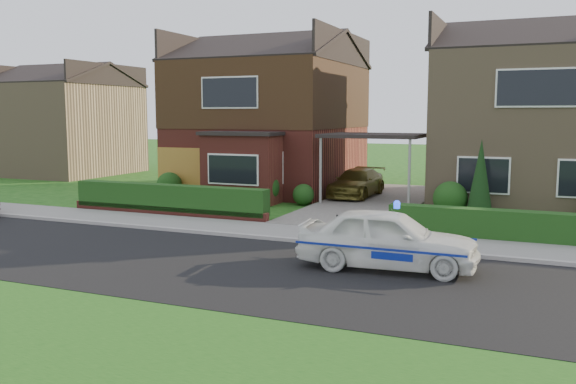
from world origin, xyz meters
The scene contains 24 objects.
ground centered at (0.00, 0.00, 0.00)m, with size 120.00×120.00×0.00m, color #164712.
road centered at (0.00, 0.00, 0.00)m, with size 60.00×6.00×0.02m, color black.
kerb centered at (0.00, 3.05, 0.06)m, with size 60.00×0.16×0.12m, color #9E9993.
sidewalk centered at (0.00, 4.10, 0.05)m, with size 60.00×2.00×0.10m, color slate.
grass_verge centered at (0.00, -5.00, 0.00)m, with size 60.00×4.00×0.01m, color #164712.
driveway centered at (0.00, 11.00, 0.06)m, with size 3.80×12.00×0.12m, color #666059.
house_left centered at (-5.78, 13.90, 3.81)m, with size 7.50×9.53×7.25m.
house_right centered at (5.80, 13.99, 3.66)m, with size 7.50×8.06×7.25m.
carport_link centered at (0.00, 10.95, 2.66)m, with size 3.80×3.00×2.77m.
garage_door centered at (-8.25, 9.96, 1.05)m, with size 2.20×0.10×2.10m, color olive.
dwarf_wall centered at (-5.80, 5.30, 0.18)m, with size 7.70×0.25×0.36m, color maroon.
hedge_left centered at (-5.80, 5.45, 0.00)m, with size 7.50×0.55×0.90m, color #113812.
hedge_right centered at (5.80, 5.35, 0.00)m, with size 7.50×0.55×0.80m, color #113812.
shrub_left_far centered at (-8.50, 9.50, 0.54)m, with size 1.08×1.08×1.08m, color #113812.
shrub_left_mid centered at (-4.00, 9.30, 0.66)m, with size 1.32×1.32×1.32m, color #113812.
shrub_left_near centered at (-2.40, 9.60, 0.42)m, with size 0.84×0.84×0.84m, color #113812.
shrub_right_near centered at (3.20, 9.40, 0.60)m, with size 1.20×1.20×1.20m, color #113812.
conifer_a centered at (4.20, 9.20, 1.30)m, with size 0.90×0.90×2.60m, color black.
neighbour_left centered at (-20.00, 16.00, 2.60)m, with size 6.50×7.00×5.20m, color #8E7557.
police_car centered at (2.97, 1.20, 0.69)m, with size 3.74×4.18×1.55m.
driveway_car centered at (-1.00, 12.12, 0.68)m, with size 1.58×3.89×1.13m, color brown.
potted_plant_a centered at (-9.00, 7.26, 0.42)m, with size 0.44×0.30×0.84m, color gray.
potted_plant_b centered at (-8.66, 7.37, 0.33)m, with size 0.37×0.29×0.66m, color gray.
potted_plant_c centered at (-2.50, 6.00, 0.43)m, with size 0.48×0.48×0.85m, color gray.
Camera 1 is at (6.18, -12.23, 3.53)m, focal length 38.00 mm.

